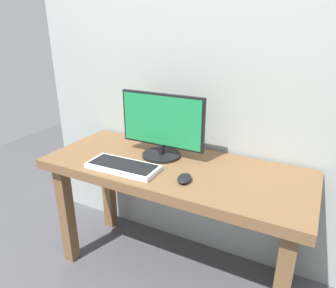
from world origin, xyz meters
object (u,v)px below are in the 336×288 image
Objects in this scene: desk at (174,183)px; mouse at (184,178)px; monitor at (162,126)px; keyboard_primary at (123,166)px.

desk is 0.23m from mouse.
monitor reaches higher than keyboard_primary.
mouse is (0.13, -0.14, 0.13)m from desk.
desk is 2.88× the size of monitor.
monitor is at bearing 144.43° from desk.
keyboard_primary reaches higher than desk.
desk is 0.33m from monitor.
desk is 13.82× the size of mouse.
keyboard_primary is at bearing 172.88° from mouse.
monitor is 1.29× the size of keyboard_primary.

